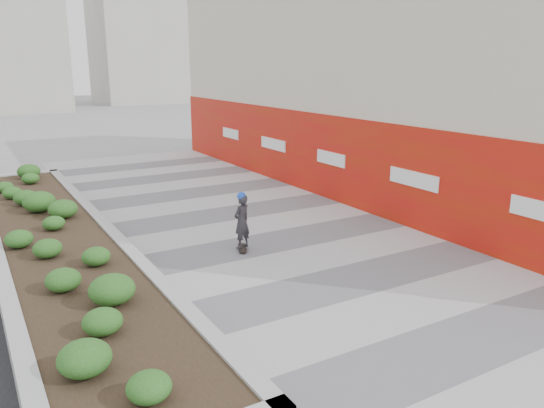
{
  "coord_description": "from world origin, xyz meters",
  "views": [
    {
      "loc": [
        -7.22,
        -6.86,
        4.74
      ],
      "look_at": [
        -0.27,
        4.95,
        1.1
      ],
      "focal_mm": 35.0,
      "sensor_mm": 36.0,
      "label": 1
    }
  ],
  "objects": [
    {
      "name": "ground",
      "position": [
        0.0,
        0.0,
        0.0
      ],
      "size": [
        160.0,
        160.0,
        0.0
      ],
      "primitive_type": "plane",
      "color": "gray",
      "rests_on": "ground"
    },
    {
      "name": "walkway",
      "position": [
        0.0,
        3.0,
        0.01
      ],
      "size": [
        8.0,
        36.0,
        0.01
      ],
      "primitive_type": "cube",
      "color": "#A8A8AD",
      "rests_on": "ground"
    },
    {
      "name": "building",
      "position": [
        6.98,
        8.98,
        3.98
      ],
      "size": [
        6.04,
        24.08,
        8.0
      ],
      "color": "beige",
      "rests_on": "ground"
    },
    {
      "name": "planter",
      "position": [
        -5.5,
        7.0,
        0.42
      ],
      "size": [
        3.0,
        18.0,
        0.9
      ],
      "color": "#9E9EA0",
      "rests_on": "ground"
    },
    {
      "name": "distant_bldg_north_r",
      "position": [
        15.0,
        60.0,
        12.0
      ],
      "size": [
        14.0,
        10.0,
        24.0
      ],
      "primitive_type": "cube",
      "color": "#ADAAA3",
      "rests_on": "ground"
    },
    {
      "name": "manhole_cover",
      "position": [
        0.5,
        3.0,
        0.0
      ],
      "size": [
        0.44,
        0.44,
        0.01
      ],
      "primitive_type": "cylinder",
      "color": "#595654",
      "rests_on": "ground"
    },
    {
      "name": "skateboarder",
      "position": [
        -1.24,
        4.83,
        0.8
      ],
      "size": [
        0.61,
        0.74,
        1.58
      ],
      "rotation": [
        0.0,
        0.0,
        -0.43
      ],
      "color": "beige",
      "rests_on": "ground"
    }
  ]
}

